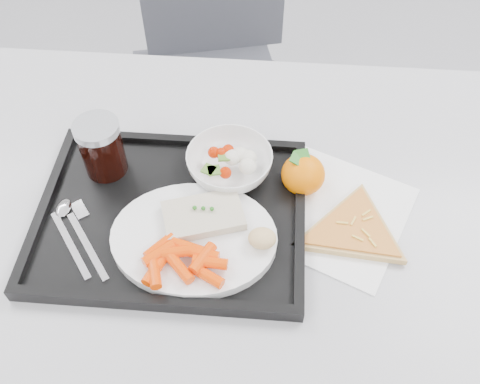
{
  "coord_description": "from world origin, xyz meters",
  "views": [
    {
      "loc": [
        0.09,
        -0.27,
        1.49
      ],
      "look_at": [
        0.04,
        0.31,
        0.77
      ],
      "focal_mm": 40.0,
      "sensor_mm": 36.0,
      "label": 1
    }
  ],
  "objects_px": {
    "cola_glass": "(101,147)",
    "chair": "(210,51)",
    "tangerine": "(303,174)",
    "tray": "(172,215)",
    "salad_bowl": "(230,163)",
    "table": "(216,222)",
    "pizza_slice": "(353,230)",
    "dinner_plate": "(194,238)"
  },
  "relations": [
    {
      "from": "chair",
      "to": "tangerine",
      "type": "bearing_deg",
      "value": -69.47
    },
    {
      "from": "chair",
      "to": "tray",
      "type": "bearing_deg",
      "value": -87.76
    },
    {
      "from": "table",
      "to": "tray",
      "type": "relative_size",
      "value": 2.67
    },
    {
      "from": "table",
      "to": "chair",
      "type": "distance_m",
      "value": 0.73
    },
    {
      "from": "cola_glass",
      "to": "pizza_slice",
      "type": "bearing_deg",
      "value": -12.73
    },
    {
      "from": "table",
      "to": "cola_glass",
      "type": "height_order",
      "value": "cola_glass"
    },
    {
      "from": "salad_bowl",
      "to": "chair",
      "type": "bearing_deg",
      "value": 100.35
    },
    {
      "from": "salad_bowl",
      "to": "pizza_slice",
      "type": "bearing_deg",
      "value": -26.28
    },
    {
      "from": "chair",
      "to": "pizza_slice",
      "type": "xyz_separation_m",
      "value": [
        0.34,
        -0.76,
        0.22
      ]
    },
    {
      "from": "table",
      "to": "chair",
      "type": "xyz_separation_m",
      "value": [
        -0.1,
        0.71,
        -0.15
      ]
    },
    {
      "from": "cola_glass",
      "to": "chair",
      "type": "bearing_deg",
      "value": 81.22
    },
    {
      "from": "tangerine",
      "to": "pizza_slice",
      "type": "bearing_deg",
      "value": -47.75
    },
    {
      "from": "tray",
      "to": "dinner_plate",
      "type": "height_order",
      "value": "dinner_plate"
    },
    {
      "from": "table",
      "to": "tangerine",
      "type": "xyz_separation_m",
      "value": [
        0.15,
        0.04,
        0.1
      ]
    },
    {
      "from": "chair",
      "to": "pizza_slice",
      "type": "height_order",
      "value": "chair"
    },
    {
      "from": "tray",
      "to": "pizza_slice",
      "type": "height_order",
      "value": "tray"
    },
    {
      "from": "cola_glass",
      "to": "pizza_slice",
      "type": "xyz_separation_m",
      "value": [
        0.44,
        -0.1,
        -0.06
      ]
    },
    {
      "from": "tray",
      "to": "salad_bowl",
      "type": "relative_size",
      "value": 2.96
    },
    {
      "from": "tray",
      "to": "chair",
      "type": "bearing_deg",
      "value": 92.24
    },
    {
      "from": "tangerine",
      "to": "tray",
      "type": "bearing_deg",
      "value": -158.42
    },
    {
      "from": "chair",
      "to": "pizza_slice",
      "type": "relative_size",
      "value": 3.21
    },
    {
      "from": "dinner_plate",
      "to": "pizza_slice",
      "type": "xyz_separation_m",
      "value": [
        0.26,
        0.05,
        -0.01
      ]
    },
    {
      "from": "chair",
      "to": "tray",
      "type": "distance_m",
      "value": 0.79
    },
    {
      "from": "table",
      "to": "dinner_plate",
      "type": "height_order",
      "value": "dinner_plate"
    },
    {
      "from": "dinner_plate",
      "to": "tray",
      "type": "bearing_deg",
      "value": 131.11
    },
    {
      "from": "salad_bowl",
      "to": "table",
      "type": "bearing_deg",
      "value": -111.97
    },
    {
      "from": "chair",
      "to": "salad_bowl",
      "type": "bearing_deg",
      "value": -79.65
    },
    {
      "from": "chair",
      "to": "pizza_slice",
      "type": "distance_m",
      "value": 0.86
    },
    {
      "from": "tray",
      "to": "salad_bowl",
      "type": "height_order",
      "value": "salad_bowl"
    },
    {
      "from": "cola_glass",
      "to": "tray",
      "type": "bearing_deg",
      "value": -34.89
    },
    {
      "from": "chair",
      "to": "salad_bowl",
      "type": "relative_size",
      "value": 6.11
    },
    {
      "from": "chair",
      "to": "tangerine",
      "type": "distance_m",
      "value": 0.76
    },
    {
      "from": "tangerine",
      "to": "pizza_slice",
      "type": "distance_m",
      "value": 0.13
    },
    {
      "from": "tray",
      "to": "tangerine",
      "type": "distance_m",
      "value": 0.24
    },
    {
      "from": "dinner_plate",
      "to": "salad_bowl",
      "type": "bearing_deg",
      "value": 73.86
    },
    {
      "from": "table",
      "to": "dinner_plate",
      "type": "relative_size",
      "value": 4.44
    },
    {
      "from": "table",
      "to": "cola_glass",
      "type": "xyz_separation_m",
      "value": [
        -0.2,
        0.05,
        0.14
      ]
    },
    {
      "from": "tray",
      "to": "tangerine",
      "type": "relative_size",
      "value": 5.21
    },
    {
      "from": "chair",
      "to": "tray",
      "type": "xyz_separation_m",
      "value": [
        0.03,
        -0.76,
        0.22
      ]
    },
    {
      "from": "tangerine",
      "to": "table",
      "type": "bearing_deg",
      "value": -164.59
    },
    {
      "from": "table",
      "to": "salad_bowl",
      "type": "bearing_deg",
      "value": 68.03
    },
    {
      "from": "dinner_plate",
      "to": "tangerine",
      "type": "distance_m",
      "value": 0.22
    }
  ]
}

